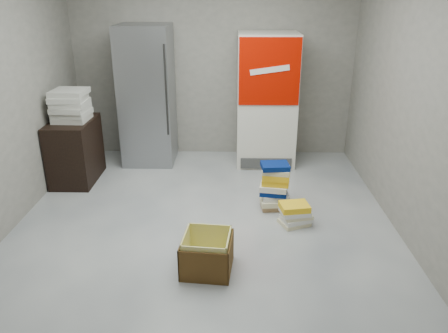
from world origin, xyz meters
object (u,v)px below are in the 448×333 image
cardboard_box (207,255)px  wood_shelf (75,151)px  steel_fridge (147,96)px  phonebook_stack_main (275,186)px  coke_cooler (266,100)px

cardboard_box → wood_shelf: bearing=138.4°
steel_fridge → wood_shelf: size_ratio=2.37×
wood_shelf → cardboard_box: (1.80, -1.95, -0.26)m
wood_shelf → cardboard_box: bearing=-47.2°
steel_fridge → phonebook_stack_main: bearing=-41.7°
steel_fridge → wood_shelf: steel_fridge is taller
wood_shelf → phonebook_stack_main: bearing=-16.8°
coke_cooler → phonebook_stack_main: (0.02, -1.48, -0.63)m
coke_cooler → phonebook_stack_main: coke_cooler is taller
phonebook_stack_main → cardboard_box: phonebook_stack_main is taller
coke_cooler → wood_shelf: coke_cooler is taller
steel_fridge → wood_shelf: 1.23m
steel_fridge → wood_shelf: (-0.83, -0.73, -0.55)m
coke_cooler → cardboard_box: size_ratio=3.81×
wood_shelf → cardboard_box: size_ratio=1.69×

